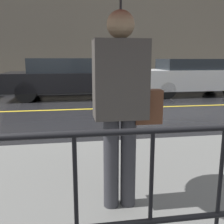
# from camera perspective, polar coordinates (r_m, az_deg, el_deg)

# --- Properties ---
(ground_plane) EXTENTS (80.00, 80.00, 0.00)m
(ground_plane) POSITION_cam_1_polar(r_m,az_deg,el_deg) (7.61, -12.04, 0.41)
(ground_plane) COLOR black
(sidewalk_near) EXTENTS (28.00, 3.10, 0.11)m
(sidewalk_near) POSITION_cam_1_polar(r_m,az_deg,el_deg) (2.96, -16.57, -17.11)
(sidewalk_near) COLOR #60605E
(sidewalk_near) RESTS_ON ground_plane
(sidewalk_far) EXTENTS (28.00, 2.15, 0.11)m
(sidewalk_far) POSITION_cam_1_polar(r_m,az_deg,el_deg) (11.95, -11.09, 4.77)
(sidewalk_far) COLOR #60605E
(sidewalk_far) RESTS_ON ground_plane
(lane_marking) EXTENTS (25.20, 0.12, 0.01)m
(lane_marking) POSITION_cam_1_polar(r_m,az_deg,el_deg) (7.60, -12.04, 0.44)
(lane_marking) COLOR gold
(lane_marking) RESTS_ON ground_plane
(building_storefront) EXTENTS (28.00, 0.30, 4.98)m
(building_storefront) POSITION_cam_1_polar(r_m,az_deg,el_deg) (13.13, -11.36, 16.01)
(building_storefront) COLOR #706656
(building_storefront) RESTS_ON ground_plane
(pedestrian) EXTENTS (0.98, 0.98, 2.13)m
(pedestrian) POSITION_cam_1_polar(r_m,az_deg,el_deg) (2.25, 2.05, 18.80)
(pedestrian) COLOR #333338
(pedestrian) RESTS_ON sidewalk_near
(car_black) EXTENTS (4.26, 1.84, 1.44)m
(car_black) POSITION_cam_1_polar(r_m,az_deg,el_deg) (9.75, -10.15, 7.38)
(car_black) COLOR black
(car_black) RESTS_ON ground_plane
(car_white) EXTENTS (4.08, 1.72, 1.42)m
(car_white) POSITION_cam_1_polar(r_m,az_deg,el_deg) (10.82, 16.72, 7.39)
(car_white) COLOR silver
(car_white) RESTS_ON ground_plane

